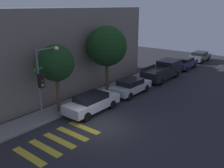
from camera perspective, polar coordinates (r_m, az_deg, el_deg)
ground_plane at (r=16.60m, az=-2.62°, el=-9.82°), size 60.00×60.00×0.00m
sidewalk at (r=19.33m, az=-12.10°, el=-5.87°), size 26.00×1.98×0.14m
building_row at (r=21.76m, az=-20.20°, el=6.12°), size 26.00×6.00×7.42m
crosswalk at (r=15.42m, az=-11.92°, el=-12.51°), size 4.58×2.60×0.00m
traffic_light_pole at (r=16.71m, az=-15.26°, el=2.19°), size 2.10×0.56×5.11m
sedan_near_corner at (r=18.55m, az=-4.63°, el=-4.21°), size 4.54×1.78×1.41m
sedan_middle at (r=22.30m, az=4.29°, el=-0.47°), size 4.26×1.82×1.38m
pickup_truck at (r=27.41m, az=11.64°, el=3.09°), size 5.69×2.08×1.84m
sedan_far_end at (r=32.53m, az=16.26°, el=4.68°), size 4.40×1.84×1.40m
sedan_tail_of_row at (r=37.40m, az=19.43°, el=6.00°), size 4.40×1.81×1.40m
tree_near_corner at (r=17.94m, az=-12.67°, el=4.63°), size 2.60×2.60×5.07m
tree_midblock at (r=21.72m, az=-1.17°, el=8.61°), size 3.48×3.48×6.00m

